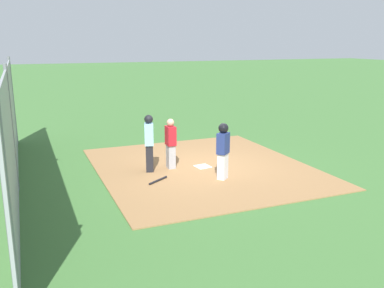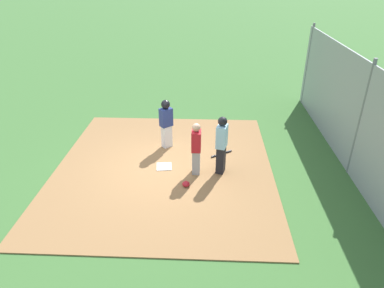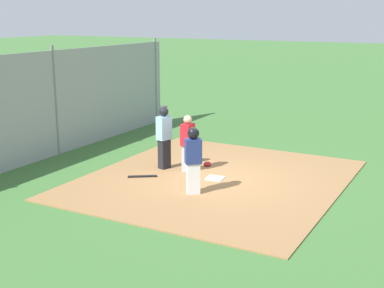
{
  "view_description": "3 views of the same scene",
  "coord_description": "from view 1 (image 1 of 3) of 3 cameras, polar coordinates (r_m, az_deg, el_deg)",
  "views": [
    {
      "loc": [
        11.6,
        -5.13,
        3.87
      ],
      "look_at": [
        0.66,
        -0.64,
        0.98
      ],
      "focal_mm": 39.14,
      "sensor_mm": 36.0,
      "label": 1
    },
    {
      "loc": [
        -8.79,
        -1.24,
        5.45
      ],
      "look_at": [
        0.02,
        -0.84,
        0.81
      ],
      "focal_mm": 32.28,
      "sensor_mm": 36.0,
      "label": 2
    },
    {
      "loc": [
        11.97,
        5.8,
        4.26
      ],
      "look_at": [
        0.47,
        -0.44,
        1.02
      ],
      "focal_mm": 49.36,
      "sensor_mm": 36.0,
      "label": 3
    }
  ],
  "objects": [
    {
      "name": "catcher",
      "position": [
        12.93,
        -2.93,
        0.15
      ],
      "size": [
        0.38,
        0.26,
        1.56
      ],
      "rotation": [
        0.0,
        0.0,
        1.56
      ],
      "color": "#9E9EA3",
      "rests_on": "dirt_infield"
    },
    {
      "name": "umpire",
      "position": [
        12.63,
        -5.86,
        0.28
      ],
      "size": [
        0.44,
        0.36,
        1.74
      ],
      "rotation": [
        0.0,
        0.0,
        1.29
      ],
      "color": "black",
      "rests_on": "dirt_infield"
    },
    {
      "name": "runner",
      "position": [
        11.89,
        4.25,
        -0.48
      ],
      "size": [
        0.44,
        0.46,
        1.63
      ],
      "rotation": [
        0.0,
        0.0,
        3.84
      ],
      "color": "silver",
      "rests_on": "dirt_infield"
    },
    {
      "name": "catcher_mask",
      "position": [
        13.84,
        -2.85,
        -2.14
      ],
      "size": [
        0.24,
        0.2,
        0.12
      ],
      "primitive_type": "ellipsoid",
      "color": "#B21923",
      "rests_on": "dirt_infield"
    },
    {
      "name": "backstop_fence",
      "position": [
        11.82,
        -23.35,
        1.54
      ],
      "size": [
        12.0,
        0.1,
        3.35
      ],
      "color": "#93999E",
      "rests_on": "ground_plane"
    },
    {
      "name": "ground_plane",
      "position": [
        13.26,
        1.47,
        -3.24
      ],
      "size": [
        140.0,
        140.0,
        0.0
      ],
      "primitive_type": "plane",
      "color": "#3D6B33"
    },
    {
      "name": "dirt_infield",
      "position": [
        13.26,
        1.47,
        -3.18
      ],
      "size": [
        7.2,
        6.4,
        0.03
      ],
      "primitive_type": "cube",
      "color": "olive",
      "rests_on": "ground_plane"
    },
    {
      "name": "baseball_bat",
      "position": [
        11.92,
        -4.65,
        -4.96
      ],
      "size": [
        0.49,
        0.67,
        0.06
      ],
      "primitive_type": "cylinder",
      "rotation": [
        0.0,
        1.57,
        2.17
      ],
      "color": "black",
      "rests_on": "dirt_infield"
    },
    {
      "name": "home_plate",
      "position": [
        13.25,
        1.47,
        -3.08
      ],
      "size": [
        0.49,
        0.49,
        0.02
      ],
      "primitive_type": "cube",
      "rotation": [
        0.0,
        0.0,
        0.12
      ],
      "color": "white",
      "rests_on": "dirt_infield"
    }
  ]
}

